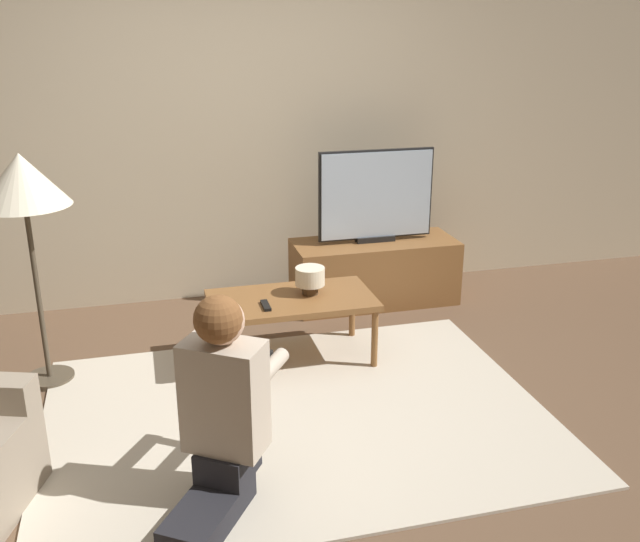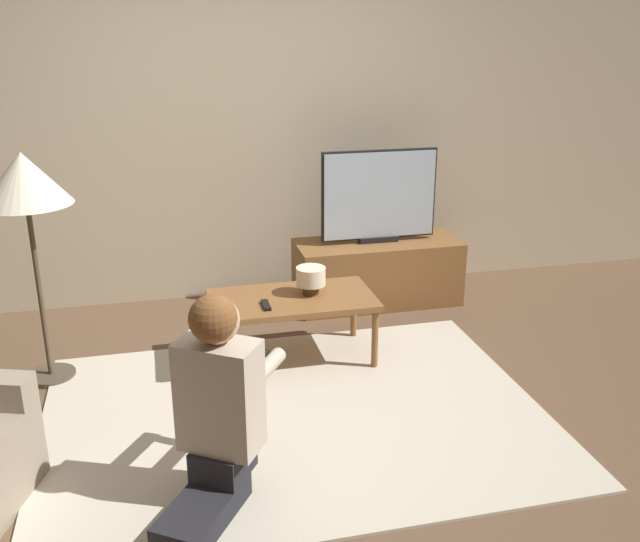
% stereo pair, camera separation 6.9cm
% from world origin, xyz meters
% --- Properties ---
extents(ground_plane, '(10.00, 10.00, 0.00)m').
position_xyz_m(ground_plane, '(0.00, 0.00, 0.00)').
color(ground_plane, brown).
extents(wall_back, '(10.00, 0.06, 2.60)m').
position_xyz_m(wall_back, '(0.00, 1.93, 1.30)').
color(wall_back, beige).
rests_on(wall_back, ground_plane).
extents(rug, '(2.64, 1.96, 0.02)m').
position_xyz_m(rug, '(0.00, 0.00, 0.01)').
color(rug, beige).
rests_on(rug, ground_plane).
extents(tv_stand, '(1.20, 0.48, 0.47)m').
position_xyz_m(tv_stand, '(0.93, 1.48, 0.24)').
color(tv_stand, brown).
rests_on(tv_stand, ground_plane).
extents(tv, '(0.85, 0.08, 0.67)m').
position_xyz_m(tv, '(0.93, 1.48, 0.81)').
color(tv, black).
rests_on(tv, tv_stand).
extents(coffee_table, '(1.00, 0.54, 0.42)m').
position_xyz_m(coffee_table, '(0.12, 0.67, 0.38)').
color(coffee_table, brown).
rests_on(coffee_table, ground_plane).
extents(floor_lamp, '(0.50, 0.50, 1.35)m').
position_xyz_m(floor_lamp, '(-1.32, 0.78, 1.16)').
color(floor_lamp, '#4C4233').
rests_on(floor_lamp, ground_plane).
extents(person_kneeling, '(0.67, 0.84, 0.96)m').
position_xyz_m(person_kneeling, '(-0.46, -0.60, 0.49)').
color(person_kneeling, '#232328').
rests_on(person_kneeling, rug).
extents(table_lamp, '(0.18, 0.18, 0.17)m').
position_xyz_m(table_lamp, '(0.25, 0.70, 0.52)').
color(table_lamp, '#4C3823').
rests_on(table_lamp, coffee_table).
extents(remote, '(0.04, 0.15, 0.02)m').
position_xyz_m(remote, '(-0.06, 0.56, 0.43)').
color(remote, black).
rests_on(remote, coffee_table).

